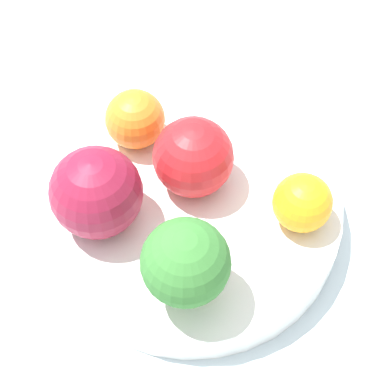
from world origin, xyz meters
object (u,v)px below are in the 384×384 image
bowl (192,211)px  apple_green (96,192)px  broccoli (186,264)px  apple_red (195,157)px  orange_back (302,203)px  orange_front (135,119)px

bowl → apple_green: size_ratio=3.43×
broccoli → apple_red: bearing=179.5°
apple_green → bowl: bearing=106.5°
apple_red → apple_green: size_ratio=0.91×
bowl → orange_back: size_ratio=5.25×
broccoli → orange_back: bearing=129.0°
apple_green → orange_front: (-0.07, 0.02, -0.01)m
apple_green → orange_front: size_ratio=1.41×
orange_front → orange_back: orange_front is taller
orange_front → bowl: bearing=39.4°
broccoli → orange_back: broccoli is taller
apple_red → orange_back: bearing=68.8°
bowl → apple_red: (-0.02, 0.00, 0.04)m
orange_back → bowl: bearing=-99.2°
bowl → orange_back: 0.08m
apple_red → apple_green: (0.04, -0.06, 0.00)m
bowl → orange_front: bearing=-140.6°
broccoli → orange_front: (-0.13, -0.05, -0.02)m
orange_back → apple_red: bearing=-111.2°
broccoli → apple_red: (-0.09, 0.00, -0.01)m
broccoli → apple_red: size_ratio=1.21×
apple_green → orange_back: size_ratio=1.53×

